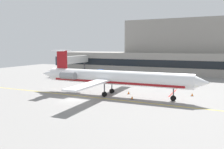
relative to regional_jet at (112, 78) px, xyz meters
name	(u,v)px	position (x,y,z in m)	size (l,w,h in m)	color
ground	(74,100)	(-4.35, -5.82, -3.29)	(120.00, 120.00, 0.11)	gray
terminal_building	(173,53)	(2.78, 43.10, 3.52)	(79.12, 16.61, 17.91)	gray
jet_bridge_west	(73,60)	(-26.05, 25.52, 1.21)	(2.40, 15.92, 5.83)	silver
regional_jet	(112,78)	(0.00, 0.00, 0.00)	(31.96, 24.55, 8.08)	white
baggage_tug	(62,75)	(-21.98, 14.15, -2.28)	(3.94, 3.17, 2.10)	#19389E
pushback_tractor	(100,73)	(-14.84, 22.92, -2.29)	(4.00, 3.58, 2.08)	#1E4CB2
safety_cone_alpha	(132,98)	(4.24, -1.33, -2.99)	(0.47, 0.47, 0.55)	orange
safety_cone_bravo	(192,95)	(13.11, 5.55, -2.99)	(0.47, 0.47, 0.55)	orange
safety_cone_charlie	(129,93)	(2.21, 2.37, -2.99)	(0.47, 0.47, 0.55)	orange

